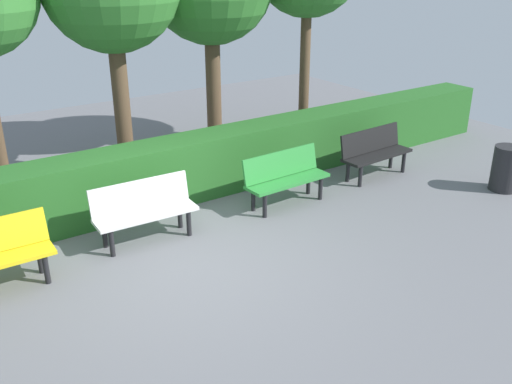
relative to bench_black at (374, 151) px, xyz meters
name	(u,v)px	position (x,y,z in m)	size (l,w,h in m)	color
ground_plane	(192,261)	(4.24, 0.88, -0.48)	(17.97, 17.97, 0.00)	slate
bench_black	(374,151)	(0.00, 0.00, 0.00)	(1.48, 0.53, 0.86)	black
bench_green	(285,176)	(2.09, 0.07, 0.00)	(1.47, 0.51, 0.86)	#2D8C38
bench_white	(144,208)	(4.47, -0.06, 0.00)	(1.46, 0.51, 0.86)	white
hedge_row	(186,168)	(3.26, -1.07, 0.03)	(13.97, 0.73, 1.02)	#266023
trash_bin	(506,169)	(-1.37, 1.75, -0.09)	(0.47, 0.47, 0.78)	#262628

